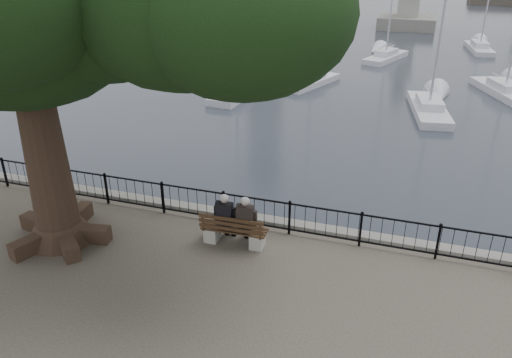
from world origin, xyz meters
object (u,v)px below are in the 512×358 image
at_px(person_left, 227,219).
at_px(person_right, 247,222).
at_px(bench, 234,234).
at_px(lion_monument, 409,7).

bearing_deg(person_left, person_right, 1.94).
bearing_deg(bench, lion_monument, 87.26).
bearing_deg(person_left, bench, -21.64).
height_order(bench, person_left, person_left).
xyz_separation_m(person_left, lion_monument, (2.56, 48.33, 0.53)).
distance_m(person_right, lion_monument, 48.35).
height_order(person_right, lion_monument, lion_monument).
relative_size(bench, person_right, 1.21).
relative_size(person_left, lion_monument, 0.17).
distance_m(person_left, person_right, 0.59).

